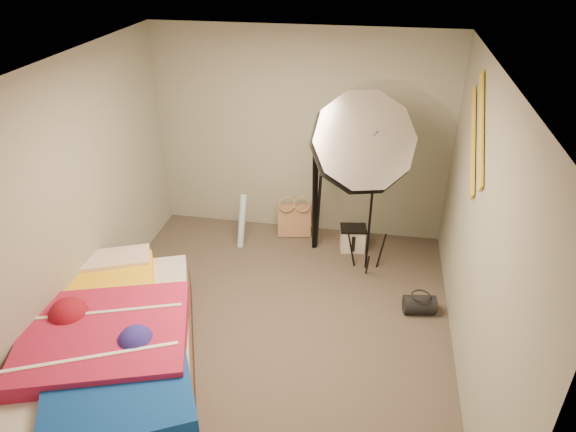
% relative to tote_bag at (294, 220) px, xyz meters
% --- Properties ---
extents(floor, '(4.00, 4.00, 0.00)m').
position_rel_tote_bag_xyz_m(floor, '(0.04, -1.80, -0.21)').
color(floor, '#50463D').
rests_on(floor, ground).
extents(ceiling, '(4.00, 4.00, 0.00)m').
position_rel_tote_bag_xyz_m(ceiling, '(0.04, -1.80, 2.29)').
color(ceiling, silver).
rests_on(ceiling, wall_back).
extents(wall_back, '(3.50, 0.00, 3.50)m').
position_rel_tote_bag_xyz_m(wall_back, '(0.04, 0.20, 1.04)').
color(wall_back, gray).
rests_on(wall_back, floor).
extents(wall_front, '(3.50, 0.00, 3.50)m').
position_rel_tote_bag_xyz_m(wall_front, '(0.04, -3.80, 1.04)').
color(wall_front, gray).
rests_on(wall_front, floor).
extents(wall_left, '(0.00, 4.00, 4.00)m').
position_rel_tote_bag_xyz_m(wall_left, '(-1.71, -1.80, 1.04)').
color(wall_left, gray).
rests_on(wall_left, floor).
extents(wall_right, '(0.00, 4.00, 4.00)m').
position_rel_tote_bag_xyz_m(wall_right, '(1.79, -1.80, 1.04)').
color(wall_right, gray).
rests_on(wall_right, floor).
extents(tote_bag, '(0.44, 0.26, 0.42)m').
position_rel_tote_bag_xyz_m(tote_bag, '(0.00, 0.00, 0.00)').
color(tote_bag, tan).
rests_on(tote_bag, floor).
extents(wrapping_roll, '(0.14, 0.20, 0.67)m').
position_rel_tote_bag_xyz_m(wrapping_roll, '(-0.57, -0.36, 0.13)').
color(wrapping_roll, '#58C0D9').
rests_on(wrapping_roll, floor).
extents(camera_case, '(0.31, 0.24, 0.28)m').
position_rel_tote_bag_xyz_m(camera_case, '(0.75, -0.22, -0.06)').
color(camera_case, silver).
rests_on(camera_case, floor).
extents(duffel_bag, '(0.34, 0.24, 0.19)m').
position_rel_tote_bag_xyz_m(duffel_bag, '(1.50, -1.26, -0.11)').
color(duffel_bag, black).
rests_on(duffel_bag, floor).
extents(wall_stripe_upper, '(0.02, 0.91, 0.78)m').
position_rel_tote_bag_xyz_m(wall_stripe_upper, '(1.77, -1.20, 1.74)').
color(wall_stripe_upper, gold).
rests_on(wall_stripe_upper, wall_right).
extents(wall_stripe_lower, '(0.02, 0.91, 0.78)m').
position_rel_tote_bag_xyz_m(wall_stripe_lower, '(1.77, -0.95, 1.54)').
color(wall_stripe_lower, gold).
rests_on(wall_stripe_lower, wall_right).
extents(bed, '(2.17, 2.49, 0.61)m').
position_rel_tote_bag_xyz_m(bed, '(-1.20, -2.54, 0.10)').
color(bed, '#432F23').
rests_on(bed, floor).
extents(photo_umbrella, '(1.20, 0.93, 2.19)m').
position_rel_tote_bag_xyz_m(photo_umbrella, '(0.79, -0.74, 1.36)').
color(photo_umbrella, black).
rests_on(photo_umbrella, floor).
extents(camera_tripod, '(0.09, 0.09, 1.43)m').
position_rel_tote_bag_xyz_m(camera_tripod, '(0.29, -0.25, 0.62)').
color(camera_tripod, black).
rests_on(camera_tripod, floor).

